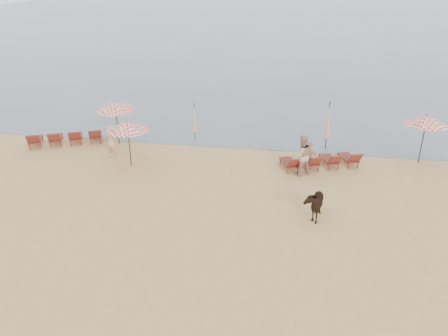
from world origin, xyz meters
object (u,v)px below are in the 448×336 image
object	(u,v)px
umbrella_open_left_b	(115,106)
cow	(314,203)
umbrella_closed_left	(194,118)
lounger_cluster_left	(65,137)
beachgoer_left	(112,141)
umbrella_open_right	(427,120)
beachgoer_right_a	(302,155)
umbrella_open_left_a	(128,126)
umbrella_closed_right	(328,120)
lounger_cluster_right	(321,160)
beachgoer_right_b	(309,156)

from	to	relation	value
umbrella_open_left_b	cow	world-z (taller)	umbrella_open_left_b
umbrella_open_left_b	umbrella_closed_left	size ratio (longest dim) A/B	1.16
lounger_cluster_left	beachgoer_left	xyz separation A→B (m)	(3.27, -1.32, 0.45)
umbrella_open_left_b	beachgoer_left	world-z (taller)	umbrella_open_left_b
umbrella_open_right	beachgoer_right_a	size ratio (longest dim) A/B	1.27
umbrella_open_left_a	beachgoer_right_a	bearing A→B (deg)	-7.98
umbrella_open_right	beachgoer_left	bearing A→B (deg)	-151.28
umbrella_open_right	umbrella_closed_right	world-z (taller)	umbrella_closed_right
umbrella_open_left_b	beachgoer_right_a	world-z (taller)	umbrella_open_left_b
umbrella_open_left_a	beachgoer_left	world-z (taller)	umbrella_open_left_a
umbrella_closed_left	beachgoer_left	world-z (taller)	umbrella_closed_left
lounger_cluster_right	cow	bearing A→B (deg)	-115.96
umbrella_open_right	beachgoer_left	size ratio (longest dim) A/B	1.42
umbrella_open_left_b	umbrella_open_right	xyz separation A→B (m)	(15.70, -0.01, 0.05)
umbrella_closed_left	beachgoer_right_a	world-z (taller)	umbrella_closed_left
lounger_cluster_right	umbrella_open_left_a	distance (m)	9.35
umbrella_closed_right	cow	distance (m)	7.38
lounger_cluster_left	beachgoer_right_a	bearing A→B (deg)	-31.42
umbrella_open_right	umbrella_closed_right	size ratio (longest dim) A/B	0.94
beachgoer_right_b	umbrella_open_left_a	bearing A→B (deg)	35.68
umbrella_open_right	beachgoer_left	world-z (taller)	umbrella_open_right
umbrella_open_left_a	beachgoer_right_b	distance (m)	8.68
umbrella_closed_left	beachgoer_right_a	xyz separation A→B (m)	(5.88, -3.61, -0.35)
lounger_cluster_right	cow	world-z (taller)	cow
umbrella_open_left_a	beachgoer_right_a	world-z (taller)	umbrella_open_left_a
umbrella_open_right	lounger_cluster_right	bearing A→B (deg)	-141.43
lounger_cluster_left	cow	bearing A→B (deg)	-46.36
beachgoer_left	beachgoer_right_a	world-z (taller)	beachgoer_right_a
cow	beachgoer_right_a	size ratio (longest dim) A/B	0.76
beachgoer_right_b	cow	bearing A→B (deg)	121.51
lounger_cluster_right	umbrella_open_right	distance (m)	5.38
umbrella_open_left_a	cow	distance (m)	9.42
lounger_cluster_right	umbrella_open_left_b	world-z (taller)	umbrella_open_left_b
lounger_cluster_left	beachgoer_right_b	distance (m)	13.17
beachgoer_right_a	umbrella_closed_left	bearing A→B (deg)	-59.58
umbrella_closed_left	beachgoer_right_b	distance (m)	7.02
beachgoer_left	cow	bearing A→B (deg)	158.78
umbrella_open_right	umbrella_closed_right	bearing A→B (deg)	-171.79
lounger_cluster_right	beachgoer_left	bearing A→B (deg)	161.68
umbrella_open_left_a	umbrella_open_left_b	size ratio (longest dim) A/B	0.92
umbrella_open_left_b	beachgoer_right_a	xyz separation A→B (m)	(9.90, -2.39, -1.19)
umbrella_open_left_b	umbrella_closed_left	bearing A→B (deg)	35.17
lounger_cluster_left	beachgoer_right_b	world-z (taller)	beachgoer_right_b
umbrella_closed_left	cow	size ratio (longest dim) A/B	1.45
lounger_cluster_right	umbrella_open_right	world-z (taller)	umbrella_open_right
umbrella_closed_right	lounger_cluster_left	bearing A→B (deg)	-173.38
lounger_cluster_left	lounger_cluster_right	size ratio (longest dim) A/B	1.03
beachgoer_right_a	beachgoer_right_b	distance (m)	0.66
umbrella_closed_right	umbrella_open_left_b	bearing A→B (deg)	-174.58
lounger_cluster_left	beachgoer_right_a	size ratio (longest dim) A/B	2.11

